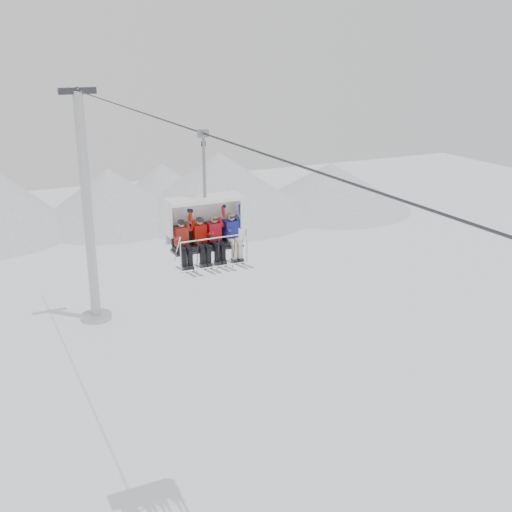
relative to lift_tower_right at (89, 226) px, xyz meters
name	(u,v)px	position (x,y,z in m)	size (l,w,h in m)	color
ridgeline	(23,203)	(-1.58, 20.05, -2.94)	(72.00, 21.00, 7.00)	silver
lift_tower_right	(89,226)	(0.00, 0.00, 0.00)	(2.00, 1.80, 13.48)	#ADB0B5
haul_cable	(256,151)	(0.00, -22.00, 7.52)	(0.06, 0.06, 50.00)	#313137
chairlift_carrier	(204,221)	(0.00, -18.38, 4.88)	(2.31, 1.17, 3.98)	black
skier_far_left	(183,242)	(-0.80, -18.68, 4.41)	(0.39, 1.69, 1.56)	#AC251B
skier_center_left	(201,239)	(-0.22, -18.68, 4.42)	(0.40, 1.69, 1.58)	#B41207
skier_center_right	(216,237)	(0.25, -18.68, 4.42)	(0.40, 1.69, 1.58)	red
skier_far_right	(233,235)	(0.81, -18.68, 4.42)	(0.40, 1.69, 1.58)	#212599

